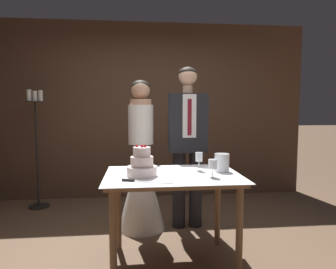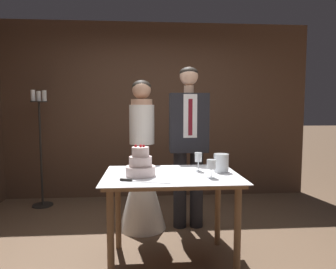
{
  "view_description": "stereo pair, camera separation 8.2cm",
  "coord_description": "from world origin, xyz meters",
  "views": [
    {
      "loc": [
        -0.23,
        -2.58,
        1.38
      ],
      "look_at": [
        0.08,
        0.38,
        1.12
      ],
      "focal_mm": 32.0,
      "sensor_mm": 36.0,
      "label": 1
    },
    {
      "loc": [
        -0.14,
        -2.58,
        1.38
      ],
      "look_at": [
        0.08,
        0.38,
        1.12
      ],
      "focal_mm": 32.0,
      "sensor_mm": 36.0,
      "label": 2
    }
  ],
  "objects": [
    {
      "name": "bride",
      "position": [
        -0.18,
        0.78,
        0.62
      ],
      "size": [
        0.54,
        0.54,
        1.69
      ],
      "color": "white",
      "rests_on": "ground_plane"
    },
    {
      "name": "wine_glass_near",
      "position": [
        0.34,
        0.09,
        0.93
      ],
      "size": [
        0.07,
        0.07,
        0.17
      ],
      "color": "silver",
      "rests_on": "cake_table"
    },
    {
      "name": "wall_back",
      "position": [
        0.0,
        2.09,
        1.33
      ],
      "size": [
        4.77,
        0.12,
        2.67
      ],
      "primitive_type": "cube",
      "color": "#513828",
      "rests_on": "ground_plane"
    },
    {
      "name": "cake_table",
      "position": [
        0.08,
        -0.02,
        0.7
      ],
      "size": [
        1.17,
        0.83,
        0.8
      ],
      "color": "brown",
      "rests_on": "ground_plane"
    },
    {
      "name": "candle_stand",
      "position": [
        -1.6,
        1.67,
        0.85
      ],
      "size": [
        0.28,
        0.28,
        1.63
      ],
      "color": "black",
      "rests_on": "ground_plane"
    },
    {
      "name": "tiered_cake",
      "position": [
        -0.19,
        -0.06,
        0.9
      ],
      "size": [
        0.25,
        0.25,
        0.27
      ],
      "color": "beige",
      "rests_on": "cake_table"
    },
    {
      "name": "wine_glass_middle",
      "position": [
        0.4,
        -0.18,
        0.91
      ],
      "size": [
        0.07,
        0.07,
        0.15
      ],
      "color": "silver",
      "rests_on": "cake_table"
    },
    {
      "name": "cake_knife",
      "position": [
        -0.23,
        -0.27,
        0.81
      ],
      "size": [
        0.4,
        0.14,
        0.02
      ],
      "rotation": [
        0.0,
        0.0,
        -0.3
      ],
      "color": "silver",
      "rests_on": "cake_table"
    },
    {
      "name": "groom",
      "position": [
        0.34,
        0.78,
        1.03
      ],
      "size": [
        0.43,
        0.25,
        1.84
      ],
      "color": "black",
      "rests_on": "ground_plane"
    },
    {
      "name": "hurricane_candle",
      "position": [
        0.54,
        0.04,
        0.88
      ],
      "size": [
        0.13,
        0.13,
        0.16
      ],
      "color": "silver",
      "rests_on": "cake_table"
    },
    {
      "name": "ground_plane",
      "position": [
        0.0,
        0.0,
        0.0
      ],
      "size": [
        40.0,
        40.0,
        0.0
      ],
      "primitive_type": "plane",
      "color": "brown"
    }
  ]
}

